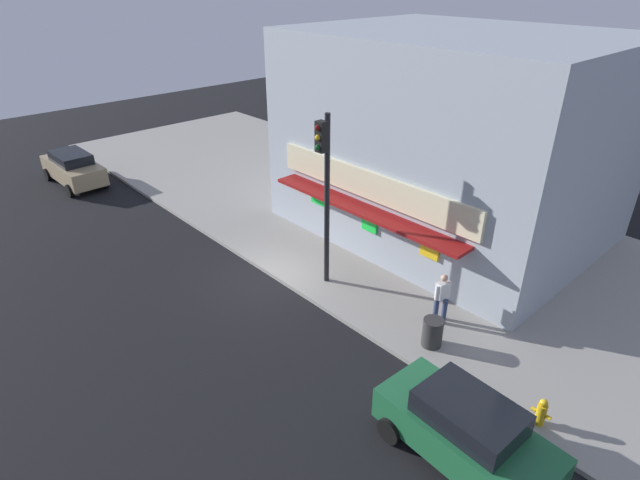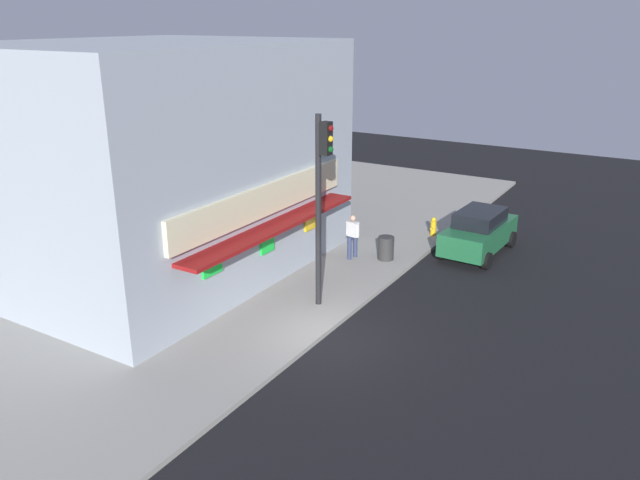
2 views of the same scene
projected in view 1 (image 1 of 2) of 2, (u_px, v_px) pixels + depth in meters
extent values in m
plane|color=black|center=(272.00, 277.00, 18.27)|extent=(61.67, 61.67, 0.00)
cube|color=gray|center=(386.00, 223.00, 21.99)|extent=(41.11, 12.56, 0.14)
cube|color=#9EA8B2|center=(452.00, 136.00, 19.97)|extent=(11.67, 9.27, 7.77)
cube|color=beige|center=(370.00, 186.00, 17.53)|extent=(8.87, 0.16, 1.00)
cube|color=maroon|center=(363.00, 210.00, 17.71)|extent=(8.40, 0.90, 0.12)
cube|color=#19E53F|center=(319.00, 199.00, 19.92)|extent=(0.82, 0.08, 0.46)
cube|color=#19E53F|center=(369.00, 224.00, 18.23)|extent=(0.69, 0.08, 0.57)
cube|color=yellow|center=(430.00, 251.00, 16.51)|extent=(0.70, 0.08, 0.52)
cylinder|color=black|center=(327.00, 204.00, 16.45)|extent=(0.18, 0.18, 5.91)
cube|color=black|center=(321.00, 137.00, 15.22)|extent=(0.32, 0.28, 0.95)
sphere|color=maroon|center=(318.00, 128.00, 14.99)|extent=(0.18, 0.18, 0.18)
sphere|color=yellow|center=(318.00, 138.00, 15.13)|extent=(0.18, 0.18, 0.18)
sphere|color=#0F4C19|center=(318.00, 147.00, 15.27)|extent=(0.18, 0.18, 0.18)
cylinder|color=gold|center=(541.00, 414.00, 12.09)|extent=(0.24, 0.24, 0.59)
sphere|color=gold|center=(544.00, 403.00, 11.91)|extent=(0.20, 0.20, 0.20)
cylinder|color=gold|center=(534.00, 409.00, 12.19)|extent=(0.12, 0.10, 0.10)
cylinder|color=gold|center=(548.00, 418.00, 11.96)|extent=(0.12, 0.10, 0.10)
cylinder|color=#2D2D2D|center=(432.00, 332.00, 14.59)|extent=(0.59, 0.59, 0.87)
cylinder|color=navy|center=(436.00, 306.00, 15.73)|extent=(0.19, 0.19, 0.86)
cylinder|color=navy|center=(444.00, 312.00, 15.47)|extent=(0.19, 0.19, 0.86)
cube|color=silver|center=(443.00, 290.00, 15.27)|extent=(0.32, 0.46, 0.55)
sphere|color=tan|center=(444.00, 278.00, 15.07)|extent=(0.22, 0.22, 0.22)
cylinder|color=silver|center=(437.00, 293.00, 15.17)|extent=(0.12, 0.12, 0.50)
cylinder|color=silver|center=(448.00, 288.00, 15.39)|extent=(0.12, 0.12, 0.50)
cube|color=#1E6038|center=(465.00, 435.00, 11.16)|extent=(4.10, 1.92, 0.85)
cube|color=black|center=(469.00, 413.00, 10.83)|extent=(2.24, 1.56, 0.55)
cylinder|color=black|center=(541.00, 469.00, 10.91)|extent=(0.65, 0.25, 0.64)
cylinder|color=black|center=(437.00, 395.00, 12.81)|extent=(0.65, 0.25, 0.64)
cylinder|color=black|center=(390.00, 430.00, 11.82)|extent=(0.65, 0.25, 0.64)
cube|color=#9E8966|center=(74.00, 170.00, 25.89)|extent=(4.40, 1.83, 0.86)
cube|color=black|center=(71.00, 157.00, 25.57)|extent=(2.39, 1.50, 0.49)
cylinder|color=black|center=(105.00, 181.00, 25.66)|extent=(0.64, 0.23, 0.64)
cylinder|color=black|center=(70.00, 191.00, 24.60)|extent=(0.64, 0.23, 0.64)
cylinder|color=black|center=(81.00, 167.00, 27.59)|extent=(0.64, 0.23, 0.64)
cylinder|color=black|center=(48.00, 174.00, 26.53)|extent=(0.64, 0.23, 0.64)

